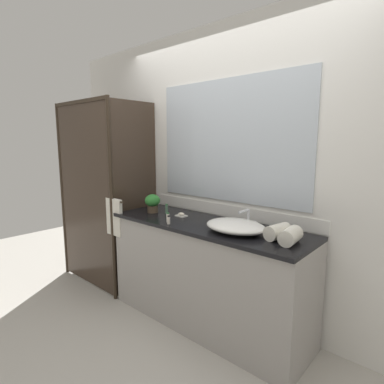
% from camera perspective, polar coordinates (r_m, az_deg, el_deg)
% --- Properties ---
extents(ground_plane, '(8.00, 8.00, 0.00)m').
position_cam_1_polar(ground_plane, '(2.98, 2.34, -22.71)').
color(ground_plane, '#B7B2A8').
extents(wall_back_with_mirror, '(4.40, 0.06, 2.60)m').
position_cam_1_polar(wall_back_with_mirror, '(2.82, 6.94, 3.69)').
color(wall_back_with_mirror, silver).
rests_on(wall_back_with_mirror, ground_plane).
extents(vanity_cabinet, '(1.80, 0.58, 0.90)m').
position_cam_1_polar(vanity_cabinet, '(2.78, 2.53, -14.71)').
color(vanity_cabinet, '#9E9993').
rests_on(vanity_cabinet, ground_plane).
extents(shower_enclosure, '(1.20, 0.59, 2.00)m').
position_cam_1_polar(shower_enclosure, '(3.42, -16.40, -0.57)').
color(shower_enclosure, '#2D2319').
rests_on(shower_enclosure, ground_plane).
extents(sink_basin, '(0.48, 0.36, 0.09)m').
position_cam_1_polar(sink_basin, '(2.39, 7.97, -6.19)').
color(sink_basin, white).
rests_on(sink_basin, vanity_cabinet).
extents(faucet, '(0.17, 0.16, 0.15)m').
position_cam_1_polar(faucet, '(2.53, 10.11, -5.21)').
color(faucet, silver).
rests_on(faucet, vanity_cabinet).
extents(potted_plant, '(0.15, 0.15, 0.18)m').
position_cam_1_polar(potted_plant, '(3.02, -7.24, -1.88)').
color(potted_plant, '#473828').
rests_on(potted_plant, vanity_cabinet).
extents(soap_dish, '(0.10, 0.07, 0.04)m').
position_cam_1_polar(soap_dish, '(2.85, -1.96, -4.22)').
color(soap_dish, silver).
rests_on(soap_dish, vanity_cabinet).
extents(amenity_bottle_body_wash, '(0.03, 0.03, 0.08)m').
position_cam_1_polar(amenity_bottle_body_wash, '(2.65, -4.44, -4.70)').
color(amenity_bottle_body_wash, silver).
rests_on(amenity_bottle_body_wash, vanity_cabinet).
extents(amenity_bottle_shampoo, '(0.03, 0.03, 0.09)m').
position_cam_1_polar(amenity_bottle_shampoo, '(2.97, -4.67, -3.12)').
color(amenity_bottle_shampoo, '#4C7056').
rests_on(amenity_bottle_shampoo, vanity_cabinet).
extents(amenity_bottle_lotion, '(0.03, 0.03, 0.07)m').
position_cam_1_polar(amenity_bottle_lotion, '(2.59, -4.30, -5.14)').
color(amenity_bottle_lotion, silver).
rests_on(amenity_bottle_lotion, vanity_cabinet).
extents(rolled_towel_near_edge, '(0.13, 0.21, 0.11)m').
position_cam_1_polar(rolled_towel_near_edge, '(2.19, 17.60, -7.68)').
color(rolled_towel_near_edge, silver).
rests_on(rolled_towel_near_edge, vanity_cabinet).
extents(rolled_towel_middle, '(0.14, 0.21, 0.11)m').
position_cam_1_polar(rolled_towel_middle, '(2.27, 15.40, -7.05)').
color(rolled_towel_middle, silver).
rests_on(rolled_towel_middle, vanity_cabinet).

